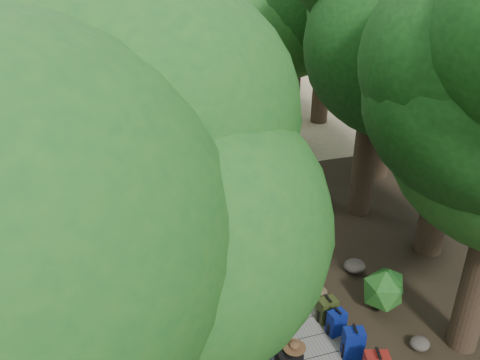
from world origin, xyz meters
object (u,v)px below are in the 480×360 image
object	(u,v)px
backpack_left_c	(265,330)
sun_lounger	(244,116)
backpack_right_b	(353,342)
kayak	(89,130)
duffel_right_khaki	(314,288)
backpack_right_c	(337,322)
suitcase_on_boardwalk	(264,328)
duffel_right_black	(302,272)
backpack_right_d	(327,309)
lone_suitcase_on_sand	(193,133)

from	to	relation	value
backpack_left_c	sun_lounger	world-z (taller)	backpack_left_c
backpack_right_b	kayak	world-z (taller)	backpack_right_b
duffel_right_khaki	kayak	distance (m)	13.05
backpack_right_c	sun_lounger	xyz separation A→B (m)	(2.29, 12.93, -0.07)
duffel_right_khaki	sun_lounger	size ratio (longest dim) A/B	0.27
suitcase_on_boardwalk	sun_lounger	size ratio (longest dim) A/B	0.29
backpack_right_b	backpack_left_c	bearing A→B (deg)	169.68
duffel_right_black	backpack_left_c	bearing A→B (deg)	-120.01
backpack_right_c	kayak	xyz separation A→B (m)	(-4.37, 13.44, -0.21)
backpack_right_d	lone_suitcase_on_sand	xyz separation A→B (m)	(-0.38, 10.90, -0.02)
backpack_right_d	kayak	bearing A→B (deg)	104.89
duffel_right_khaki	lone_suitcase_on_sand	xyz separation A→B (m)	(-0.47, 10.10, 0.09)
backpack_right_c	suitcase_on_boardwalk	bearing A→B (deg)	159.74
backpack_right_b	sun_lounger	size ratio (longest dim) A/B	0.34
backpack_right_b	kayak	xyz separation A→B (m)	(-4.38, 14.05, -0.26)
backpack_right_b	sun_lounger	xyz separation A→B (m)	(2.27, 13.54, -0.12)
duffel_right_khaki	kayak	xyz separation A→B (m)	(-4.44, 12.27, -0.10)
duffel_right_black	sun_lounger	world-z (taller)	sun_lounger
backpack_left_c	duffel_right_khaki	size ratio (longest dim) A/B	1.63
duffel_right_black	kayak	xyz separation A→B (m)	(-4.42, 11.72, -0.15)
backpack_right_c	backpack_left_c	bearing A→B (deg)	167.73
duffel_right_black	lone_suitcase_on_sand	bearing A→B (deg)	105.20
backpack_left_c	sun_lounger	xyz separation A→B (m)	(3.76, 12.86, -0.22)
backpack_left_c	backpack_right_d	xyz separation A→B (m)	(1.46, 0.31, -0.15)
backpack_right_c	duffel_right_khaki	bearing A→B (deg)	76.52
kayak	backpack_right_d	bearing A→B (deg)	-79.71
backpack_right_b	kayak	distance (m)	14.72
backpack_right_c	sun_lounger	world-z (taller)	backpack_right_c
sun_lounger	lone_suitcase_on_sand	bearing A→B (deg)	-132.63
backpack_right_b	lone_suitcase_on_sand	bearing A→B (deg)	106.17
backpack_left_c	lone_suitcase_on_sand	size ratio (longest dim) A/B	1.17
duffel_right_khaki	suitcase_on_boardwalk	world-z (taller)	suitcase_on_boardwalk
sun_lounger	suitcase_on_boardwalk	bearing A→B (deg)	-90.56
backpack_left_c	duffel_right_black	xyz separation A→B (m)	(1.52, 1.66, -0.20)
backpack_right_c	suitcase_on_boardwalk	world-z (taller)	backpack_right_c
backpack_right_d	sun_lounger	size ratio (longest dim) A/B	0.29
backpack_right_d	sun_lounger	distance (m)	12.76
backpack_right_b	lone_suitcase_on_sand	xyz separation A→B (m)	(-0.40, 11.89, -0.07)
backpack_right_d	sun_lounger	bearing A→B (deg)	76.07
backpack_right_c	duffel_right_khaki	world-z (taller)	backpack_right_c
backpack_right_c	kayak	world-z (taller)	backpack_right_c
backpack_left_c	kayak	xyz separation A→B (m)	(-2.89, 13.38, -0.35)
duffel_right_khaki	sun_lounger	distance (m)	11.96
backpack_left_c	backpack_right_b	world-z (taller)	backpack_left_c
backpack_right_d	kayak	world-z (taller)	backpack_right_d
backpack_left_c	sun_lounger	size ratio (longest dim) A/B	0.44
backpack_left_c	duffel_right_khaki	world-z (taller)	backpack_left_c
suitcase_on_boardwalk	backpack_left_c	bearing A→B (deg)	-122.81
lone_suitcase_on_sand	kayak	distance (m)	4.53
backpack_right_d	suitcase_on_boardwalk	size ratio (longest dim) A/B	1.01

